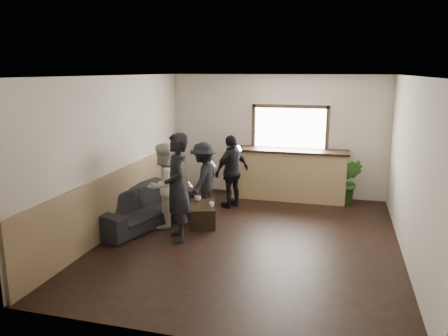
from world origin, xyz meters
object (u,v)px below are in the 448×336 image
(coffee_table, at_px, (203,214))
(potted_plant, at_px, (348,181))
(sofa, at_px, (144,206))
(person_d, at_px, (232,171))
(person_b, at_px, (163,186))
(person_c, at_px, (204,179))
(bar_counter, at_px, (287,171))
(cup_a, at_px, (198,198))
(cup_b, at_px, (212,205))
(person_a, at_px, (177,187))

(coffee_table, relative_size, potted_plant, 0.85)
(sofa, xyz_separation_m, person_d, (1.39, 1.45, 0.44))
(person_b, height_order, person_c, person_b)
(sofa, height_order, person_d, person_d)
(person_b, bearing_deg, sofa, -82.63)
(bar_counter, relative_size, person_c, 1.80)
(sofa, relative_size, person_c, 1.55)
(sofa, bearing_deg, person_c, -34.75)
(person_d, bearing_deg, bar_counter, 163.74)
(coffee_table, distance_m, cup_a, 0.34)
(sofa, xyz_separation_m, cup_b, (1.32, 0.16, 0.09))
(coffee_table, bearing_deg, sofa, -165.84)
(coffee_table, height_order, person_c, person_c)
(sofa, relative_size, person_d, 1.49)
(bar_counter, height_order, person_d, bar_counter)
(sofa, distance_m, person_a, 1.27)
(sofa, distance_m, person_d, 2.05)
(potted_plant, bearing_deg, person_c, -151.02)
(person_a, xyz_separation_m, person_d, (0.45, 2.06, -0.15))
(cup_a, bearing_deg, coffee_table, -49.15)
(person_d, bearing_deg, cup_b, 28.97)
(person_b, bearing_deg, person_c, 165.42)
(bar_counter, distance_m, coffee_table, 2.55)
(person_c, bearing_deg, person_b, -27.16)
(coffee_table, height_order, person_a, person_a)
(person_a, relative_size, person_c, 1.25)
(cup_b, relative_size, potted_plant, 0.10)
(cup_b, xyz_separation_m, person_b, (-0.87, -0.24, 0.37))
(bar_counter, xyz_separation_m, cup_b, (-1.13, -2.23, -0.22))
(cup_b, distance_m, person_d, 1.33)
(cup_b, distance_m, person_a, 1.00)
(person_c, bearing_deg, potted_plant, 123.13)
(sofa, distance_m, person_c, 1.30)
(coffee_table, bearing_deg, cup_a, 130.85)
(person_c, bearing_deg, cup_a, -0.06)
(coffee_table, distance_m, person_b, 0.95)
(cup_a, bearing_deg, person_d, 65.80)
(cup_a, xyz_separation_m, person_a, (-0.00, -1.07, 0.50))
(cup_b, bearing_deg, person_a, -115.91)
(bar_counter, distance_m, person_c, 2.20)
(bar_counter, relative_size, cup_a, 20.30)
(sofa, height_order, coffee_table, sofa)
(person_a, bearing_deg, coffee_table, 140.91)
(person_b, relative_size, person_c, 1.06)
(sofa, relative_size, potted_plant, 2.31)
(cup_b, bearing_deg, sofa, -172.87)
(sofa, xyz_separation_m, potted_plant, (3.80, 2.35, 0.16))
(person_a, bearing_deg, sofa, -151.97)
(person_d, bearing_deg, cup_a, 7.91)
(potted_plant, height_order, person_a, person_a)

